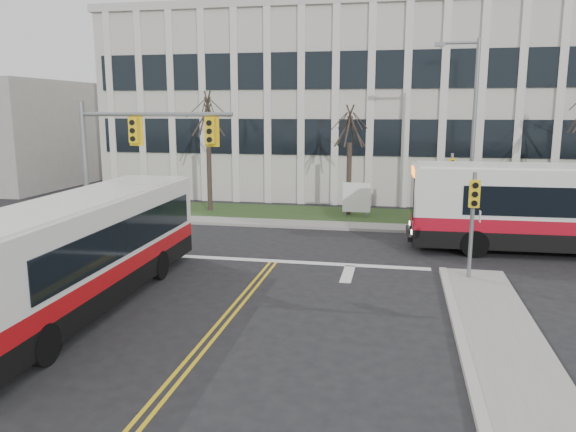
{
  "coord_description": "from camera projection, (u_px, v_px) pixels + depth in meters",
  "views": [
    {
      "loc": [
        4.67,
        -12.64,
        5.88
      ],
      "look_at": [
        0.72,
        7.35,
        2.0
      ],
      "focal_mm": 35.0,
      "sensor_mm": 36.0,
      "label": 1
    }
  ],
  "objects": [
    {
      "name": "office_building",
      "position": [
        405.0,
        108.0,
        41.0
      ],
      "size": [
        40.0,
        16.0,
        12.0
      ],
      "primitive_type": "cube",
      "color": "beige",
      "rests_on": "ground"
    },
    {
      "name": "tree_mid",
      "position": [
        350.0,
        128.0,
        30.41
      ],
      "size": [
        1.8,
        1.8,
        6.82
      ],
      "color": "#42352B",
      "rests_on": "ground"
    },
    {
      "name": "sidewalk_cross",
      "position": [
        403.0,
        228.0,
        27.85
      ],
      "size": [
        44.0,
        1.6,
        0.14
      ],
      "primitive_type": "cube",
      "color": "#9E9B93",
      "rests_on": "ground"
    },
    {
      "name": "ground",
      "position": [
        204.0,
        346.0,
        14.17
      ],
      "size": [
        120.0,
        120.0,
        0.0
      ],
      "primitive_type": "plane",
      "color": "black",
      "rests_on": "ground"
    },
    {
      "name": "mast_arm_signal",
      "position": [
        124.0,
        153.0,
        21.34
      ],
      "size": [
        6.11,
        0.38,
        6.2
      ],
      "color": "slate",
      "rests_on": "ground"
    },
    {
      "name": "streetlight",
      "position": [
        470.0,
        124.0,
        27.28
      ],
      "size": [
        2.15,
        0.25,
        9.2
      ],
      "color": "slate",
      "rests_on": "ground"
    },
    {
      "name": "bus_main",
      "position": [
        80.0,
        255.0,
        16.72
      ],
      "size": [
        2.93,
        12.2,
        3.24
      ],
      "primitive_type": null,
      "rotation": [
        0.0,
        0.0,
        0.03
      ],
      "color": "silver",
      "rests_on": "ground"
    },
    {
      "name": "building_lawn",
      "position": [
        403.0,
        218.0,
        30.55
      ],
      "size": [
        44.0,
        5.0,
        0.12
      ],
      "primitive_type": "cube",
      "color": "#28411C",
      "rests_on": "ground"
    },
    {
      "name": "directory_sign",
      "position": [
        357.0,
        198.0,
        30.34
      ],
      "size": [
        1.5,
        0.12,
        2.0
      ],
      "color": "slate",
      "rests_on": "ground"
    },
    {
      "name": "signal_pole_near",
      "position": [
        473.0,
        211.0,
        18.98
      ],
      "size": [
        0.34,
        0.39,
        3.8
      ],
      "color": "slate",
      "rests_on": "ground"
    },
    {
      "name": "tree_left",
      "position": [
        208.0,
        116.0,
        31.63
      ],
      "size": [
        1.8,
        1.8,
        7.7
      ],
      "color": "#42352B",
      "rests_on": "ground"
    },
    {
      "name": "signal_pole_far",
      "position": [
        451.0,
        180.0,
        27.17
      ],
      "size": [
        0.34,
        0.39,
        3.8
      ],
      "color": "slate",
      "rests_on": "ground"
    }
  ]
}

